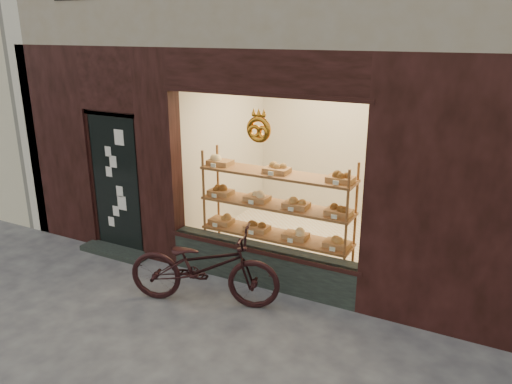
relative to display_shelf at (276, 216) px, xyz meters
The scene contains 3 objects.
ground 2.72m from the display_shelf, 100.01° to the right, with size 90.00×90.00×0.00m, color #37373C.
display_shelf is the anchor object (origin of this frame).
bicycle 1.32m from the display_shelf, 108.64° to the right, with size 0.67×1.92×1.01m, color black.
Camera 1 is at (3.25, -3.33, 3.31)m, focal length 35.00 mm.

